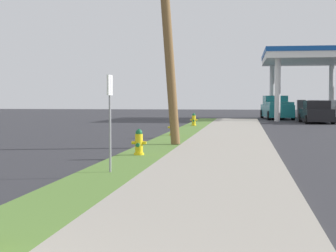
{
  "coord_description": "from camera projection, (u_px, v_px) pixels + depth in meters",
  "views": [
    {
      "loc": [
        3.64,
        -2.86,
        1.73
      ],
      "look_at": [
        1.18,
        13.96,
        0.84
      ],
      "focal_mm": 56.61,
      "sensor_mm": 36.0,
      "label": 1
    }
  ],
  "objects": [
    {
      "name": "fire_hydrant_second",
      "position": [
        139.0,
        144.0,
        15.08
      ],
      "size": [
        0.42,
        0.38,
        0.74
      ],
      "color": "yellow",
      "rests_on": "grass_verge"
    },
    {
      "name": "fire_hydrant_third",
      "position": [
        173.0,
        128.0,
        23.15
      ],
      "size": [
        0.42,
        0.37,
        0.74
      ],
      "color": "yellow",
      "rests_on": "grass_verge"
    },
    {
      "name": "truck_teal_at_forecourt",
      "position": [
        277.0,
        108.0,
        44.29
      ],
      "size": [
        2.61,
        5.57,
        1.97
      ],
      "color": "#197075",
      "rests_on": "ground"
    },
    {
      "name": "fire_hydrant_fourth",
      "position": [
        194.0,
        120.0,
        31.27
      ],
      "size": [
        0.42,
        0.37,
        0.74
      ],
      "color": "yellow",
      "rests_on": "grass_verge"
    },
    {
      "name": "street_sign_post",
      "position": [
        110.0,
        103.0,
        11.51
      ],
      "size": [
        0.05,
        0.36,
        2.12
      ],
      "color": "gray",
      "rests_on": "grass_verge"
    },
    {
      "name": "car_black_by_near_pump",
      "position": [
        316.0,
        113.0,
        37.2
      ],
      "size": [
        2.04,
        4.55,
        1.57
      ],
      "color": "black",
      "rests_on": "ground"
    },
    {
      "name": "car_silver_by_far_pump",
      "position": [
        325.0,
        110.0,
        47.27
      ],
      "size": [
        2.04,
        4.55,
        1.57
      ],
      "color": "#BCBCC1",
      "rests_on": "ground"
    }
  ]
}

